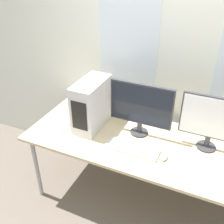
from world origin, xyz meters
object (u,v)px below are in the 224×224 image
monitor_main (141,107)px  pc_tower (92,104)px  keyboard (132,149)px  mouse (164,157)px  monitor_right_near (212,121)px  cell_phone (65,127)px

monitor_main → pc_tower: bearing=-172.6°
pc_tower → monitor_main: size_ratio=0.82×
pc_tower → monitor_main: 0.46m
monitor_main → keyboard: monitor_main is taller
pc_tower → mouse: (0.75, -0.19, -0.21)m
monitor_right_near → keyboard: size_ratio=1.12×
monitor_main → keyboard: (0.03, -0.25, -0.27)m
monitor_right_near → cell_phone: monitor_right_near is taller
monitor_main → monitor_right_near: (0.59, 0.04, -0.01)m
monitor_main → mouse: monitor_main is taller
pc_tower → monitor_main: monitor_main is taller
cell_phone → pc_tower: bearing=17.4°
monitor_right_near → mouse: 0.48m
pc_tower → keyboard: pc_tower is taller
monitor_right_near → mouse: size_ratio=5.45×
monitor_right_near → cell_phone: 1.31m
mouse → keyboard: bearing=-179.8°
monitor_right_near → cell_phone: (-1.26, -0.24, -0.27)m
keyboard → cell_phone: keyboard is taller
mouse → cell_phone: 0.97m
monitor_main → cell_phone: 0.75m
pc_tower → keyboard: size_ratio=1.01×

